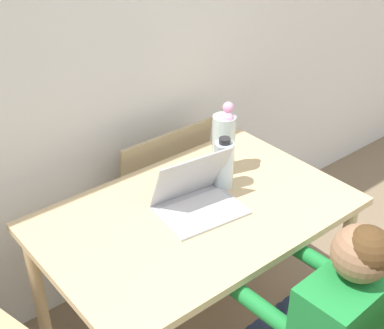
{
  "coord_description": "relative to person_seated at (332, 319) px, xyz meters",
  "views": [
    {
      "loc": [
        -1.29,
        0.37,
        1.91
      ],
      "look_at": [
        -0.26,
        1.64,
        0.91
      ],
      "focal_mm": 50.0,
      "sensor_mm": 36.0,
      "label": 1
    }
  ],
  "objects": [
    {
      "name": "wall_back",
      "position": [
        0.22,
        1.22,
        0.62
      ],
      "size": [
        6.4,
        0.05,
        2.5
      ],
      "color": "white",
      "rests_on": "ground_plane"
    },
    {
      "name": "dining_table",
      "position": [
        -0.05,
        0.6,
        0.0
      ],
      "size": [
        1.16,
        0.74,
        0.73
      ],
      "color": "#D6B784",
      "rests_on": "ground_plane"
    },
    {
      "name": "person_seated",
      "position": [
        0.0,
        0.0,
        0.0
      ],
      "size": [
        0.38,
        0.44,
        1.02
      ],
      "rotation": [
        0.0,
        0.0,
        3.19
      ],
      "color": "#1E8438",
      "rests_on": "ground_plane"
    },
    {
      "name": "laptop",
      "position": [
        -0.04,
        0.62,
        0.15
      ],
      "size": [
        0.33,
        0.27,
        0.22
      ],
      "rotation": [
        0.0,
        0.0,
        -0.13
      ],
      "color": "#B2B2B7",
      "rests_on": "dining_table"
    },
    {
      "name": "flower_vase",
      "position": [
        0.22,
        0.75,
        0.24
      ],
      "size": [
        0.09,
        0.09,
        0.3
      ],
      "color": "silver",
      "rests_on": "dining_table"
    },
    {
      "name": "water_bottle",
      "position": [
        0.14,
        0.66,
        0.2
      ],
      "size": [
        0.07,
        0.07,
        0.22
      ],
      "color": "silver",
      "rests_on": "dining_table"
    },
    {
      "name": "cardboard_panel",
      "position": [
        0.17,
        1.11,
        -0.23
      ],
      "size": [
        0.5,
        0.13,
        0.8
      ],
      "color": "tan",
      "rests_on": "ground_plane"
    }
  ]
}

